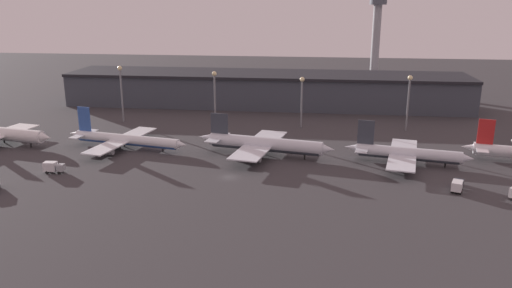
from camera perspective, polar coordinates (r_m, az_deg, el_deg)
name	(u,v)px	position (r m, az deg, el deg)	size (l,w,h in m)	color
ground	(229,177)	(139.51, -3.10, -3.80)	(600.00, 600.00, 0.00)	#383538
terminal_building	(266,89)	(231.91, 1.12, 6.29)	(181.75, 30.84, 15.00)	#3D424C
airplane_0	(2,134)	(190.08, -27.05, 1.05)	(40.31, 29.96, 12.50)	white
airplane_1	(125,140)	(170.72, -14.75, 0.49)	(44.05, 35.06, 12.98)	white
airplane_2	(264,144)	(157.20, 0.87, -0.02)	(44.84, 35.55, 12.58)	silver
airplane_3	(406,154)	(156.05, 16.79, -1.06)	(37.46, 33.73, 12.54)	silver
service_vehicle_1	(53,167)	(153.19, -22.16, -2.45)	(5.70, 2.57, 3.27)	#9EA3A8
service_vehicle_4	(457,185)	(138.86, 22.03, -4.37)	(4.53, 6.72, 3.00)	#282D38
lamp_post_0	(121,86)	(205.42, -15.16, 6.41)	(1.80, 1.80, 22.55)	slate
lamp_post_1	(215,90)	(194.62, -4.74, 6.14)	(1.80, 1.80, 21.07)	slate
lamp_post_2	(302,94)	(190.86, 5.26, 5.66)	(1.80, 1.80, 19.50)	slate
lamp_post_3	(409,95)	(193.62, 17.06, 5.39)	(1.80, 1.80, 20.83)	slate
control_tower	(376,34)	(281.89, 13.57, 12.15)	(9.00, 9.00, 51.50)	#99999E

